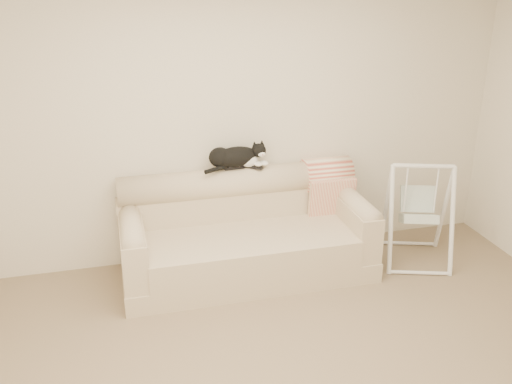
% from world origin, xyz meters
% --- Properties ---
extents(room_shell, '(5.04, 4.04, 2.60)m').
position_xyz_m(room_shell, '(0.00, 0.00, 1.53)').
color(room_shell, beige).
rests_on(room_shell, ground).
extents(sofa, '(2.20, 0.93, 0.90)m').
position_xyz_m(sofa, '(-0.02, 1.62, 0.35)').
color(sofa, beige).
rests_on(sofa, ground).
extents(remote_a, '(0.18, 0.06, 0.03)m').
position_xyz_m(remote_a, '(-0.06, 1.86, 0.91)').
color(remote_a, black).
rests_on(remote_a, sofa).
extents(remote_b, '(0.16, 0.14, 0.02)m').
position_xyz_m(remote_b, '(0.11, 1.84, 0.91)').
color(remote_b, black).
rests_on(remote_b, sofa).
extents(tuxedo_cat, '(0.60, 0.29, 0.24)m').
position_xyz_m(tuxedo_cat, '(-0.05, 1.86, 1.01)').
color(tuxedo_cat, black).
rests_on(tuxedo_cat, sofa).
extents(throw_blanket, '(0.44, 0.38, 0.58)m').
position_xyz_m(throw_blanket, '(0.83, 1.84, 0.72)').
color(throw_blanket, '#CB5645').
rests_on(throw_blanket, sofa).
extents(baby_swing, '(0.75, 0.77, 0.96)m').
position_xyz_m(baby_swing, '(1.56, 1.41, 0.48)').
color(baby_swing, white).
rests_on(baby_swing, ground).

